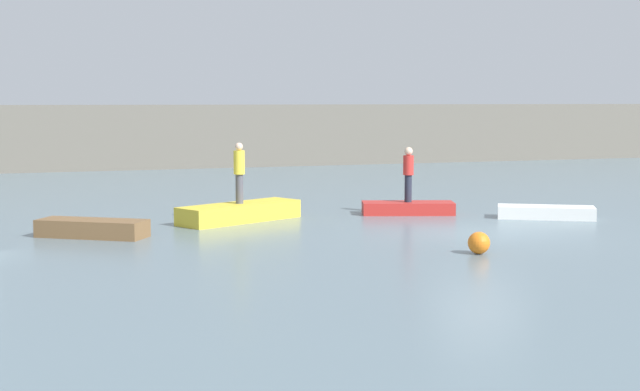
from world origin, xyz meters
name	(u,v)px	position (x,y,z in m)	size (l,w,h in m)	color
ground_plane	(481,233)	(0.00, 0.00, 0.00)	(120.00, 120.00, 0.00)	slate
embankment_wall	(243,136)	(0.00, 25.40, 1.63)	(80.00, 1.20, 3.26)	#666056
rowboat_brown	(92,228)	(-9.74, 2.67, 0.23)	(2.81, 0.94, 0.45)	brown
rowboat_yellow	(240,212)	(-5.43, 4.38, 0.26)	(3.86, 1.12, 0.52)	gold
rowboat_red	(408,208)	(-0.13, 4.31, 0.19)	(2.79, 0.98, 0.38)	red
rowboat_white	(546,212)	(3.30, 2.03, 0.18)	(2.80, 0.95, 0.37)	white
person_red_shirt	(408,171)	(-0.13, 4.31, 1.33)	(0.32, 0.32, 1.69)	#232838
person_yellow_shirt	(239,170)	(-5.43, 4.38, 1.50)	(0.32, 0.32, 1.76)	#4C4C56
mooring_buoy	(479,243)	(-1.64, -2.84, 0.25)	(0.51, 0.51, 0.51)	orange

